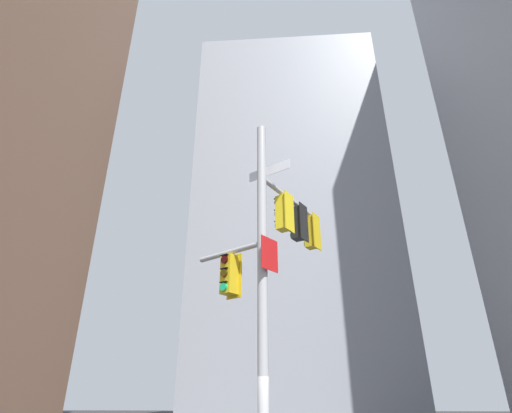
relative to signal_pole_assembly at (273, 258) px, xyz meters
The scene contains 2 objects.
building_mid_block 26.11m from the signal_pole_assembly, 87.43° to the left, with size 15.23×15.23×31.52m, color #9399A3.
signal_pole_assembly is the anchor object (origin of this frame).
Camera 1 is at (0.49, -9.20, 2.14)m, focal length 28.05 mm.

